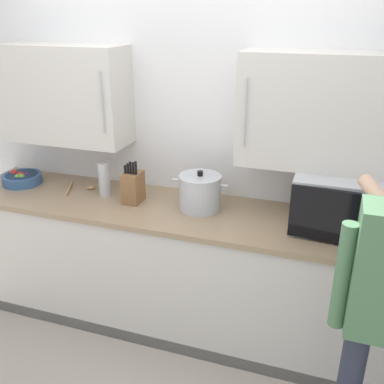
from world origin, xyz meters
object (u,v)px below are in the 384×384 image
(knife_block, at_px, (133,187))
(thermos_flask, at_px, (104,179))
(stock_pot, at_px, (200,192))
(wooden_spoon, at_px, (80,188))
(microwave_oven, at_px, (340,203))
(fruit_bowl, at_px, (22,178))

(knife_block, relative_size, thermos_flask, 1.24)
(stock_pot, height_order, wooden_spoon, stock_pot)
(knife_block, bearing_deg, thermos_flask, 171.29)
(knife_block, distance_m, stock_pot, 0.45)
(microwave_oven, bearing_deg, thermos_flask, 179.70)
(thermos_flask, xyz_separation_m, fruit_bowl, (-0.69, 0.00, -0.08))
(fruit_bowl, height_order, wooden_spoon, fruit_bowl)
(microwave_oven, distance_m, fruit_bowl, 2.22)
(thermos_flask, bearing_deg, stock_pot, 0.11)
(thermos_flask, distance_m, fruit_bowl, 0.69)
(thermos_flask, height_order, wooden_spoon, thermos_flask)
(fruit_bowl, bearing_deg, wooden_spoon, 4.33)
(wooden_spoon, bearing_deg, microwave_oven, -1.45)
(microwave_oven, relative_size, wooden_spoon, 2.48)
(thermos_flask, height_order, fruit_bowl, thermos_flask)
(stock_pot, relative_size, wooden_spoon, 1.57)
(stock_pot, bearing_deg, wooden_spoon, 177.80)
(microwave_oven, relative_size, knife_block, 1.96)
(stock_pot, bearing_deg, microwave_oven, -0.63)
(knife_block, bearing_deg, fruit_bowl, 177.71)
(stock_pot, bearing_deg, thermos_flask, -179.89)
(thermos_flask, xyz_separation_m, stock_pot, (0.68, 0.00, -0.01))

